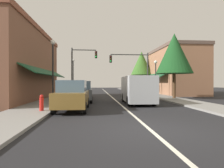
% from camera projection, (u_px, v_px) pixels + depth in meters
% --- Properties ---
extents(ground_plane, '(80.00, 80.00, 0.00)m').
position_uv_depth(ground_plane, '(110.00, 96.00, 24.69)').
color(ground_plane, black).
extents(sidewalk_left, '(2.60, 56.00, 0.12)m').
position_uv_depth(sidewalk_left, '(66.00, 95.00, 24.21)').
color(sidewalk_left, gray).
rests_on(sidewalk_left, ground).
extents(sidewalk_right, '(2.60, 56.00, 0.12)m').
position_uv_depth(sidewalk_right, '(153.00, 95.00, 25.16)').
color(sidewalk_right, gray).
rests_on(sidewalk_right, ground).
extents(lane_center_stripe, '(0.14, 52.00, 0.01)m').
position_uv_depth(lane_center_stripe, '(110.00, 96.00, 24.69)').
color(lane_center_stripe, silver).
rests_on(lane_center_stripe, ground).
extents(storefront_left_block, '(5.46, 14.20, 6.56)m').
position_uv_depth(storefront_left_block, '(19.00, 65.00, 17.92)').
color(storefront_left_block, brown).
rests_on(storefront_left_block, ground).
extents(storefront_right_block, '(6.32, 10.20, 6.49)m').
position_uv_depth(storefront_right_block, '(175.00, 71.00, 27.46)').
color(storefront_right_block, '#9E6B4C').
rests_on(storefront_right_block, ground).
extents(parked_car_nearest_left, '(1.83, 4.12, 1.77)m').
position_uv_depth(parked_car_nearest_left, '(73.00, 96.00, 11.42)').
color(parked_car_nearest_left, brown).
rests_on(parked_car_nearest_left, ground).
extents(parked_car_second_left, '(1.87, 4.14, 1.77)m').
position_uv_depth(parked_car_second_left, '(82.00, 92.00, 16.51)').
color(parked_car_second_left, '#4C5156').
rests_on(parked_car_second_left, ground).
extents(parked_car_third_left, '(1.80, 4.11, 1.77)m').
position_uv_depth(parked_car_third_left, '(84.00, 90.00, 21.31)').
color(parked_car_third_left, '#B7BABF').
rests_on(parked_car_third_left, ground).
extents(van_in_lane, '(2.11, 5.23, 2.12)m').
position_uv_depth(van_in_lane, '(137.00, 89.00, 15.21)').
color(van_in_lane, '#B2B7BC').
rests_on(van_in_lane, ground).
extents(traffic_signal_mast_arm, '(5.00, 0.50, 5.43)m').
position_uv_depth(traffic_signal_mast_arm, '(134.00, 66.00, 24.74)').
color(traffic_signal_mast_arm, '#333333').
rests_on(traffic_signal_mast_arm, ground).
extents(traffic_signal_left_corner, '(3.27, 0.50, 6.03)m').
position_uv_depth(traffic_signal_left_corner, '(80.00, 64.00, 24.69)').
color(traffic_signal_left_corner, '#333333').
rests_on(traffic_signal_left_corner, ground).
extents(street_lamp_left_near, '(0.36, 0.36, 4.78)m').
position_uv_depth(street_lamp_left_near, '(53.00, 61.00, 14.29)').
color(street_lamp_left_near, black).
rests_on(street_lamp_left_near, ground).
extents(street_lamp_right_mid, '(0.36, 0.36, 4.17)m').
position_uv_depth(street_lamp_right_mid, '(156.00, 72.00, 22.24)').
color(street_lamp_right_mid, black).
rests_on(street_lamp_right_mid, ground).
extents(street_lamp_left_far, '(0.36, 0.36, 5.16)m').
position_uv_depth(street_lamp_left_far, '(73.00, 71.00, 29.31)').
color(street_lamp_left_far, black).
rests_on(street_lamp_left_far, ground).
extents(tree_right_near, '(3.62, 3.62, 6.53)m').
position_uv_depth(tree_right_near, '(174.00, 54.00, 19.36)').
color(tree_right_near, '#4C331E').
rests_on(tree_right_near, ground).
extents(tree_right_far, '(3.44, 3.44, 6.70)m').
position_uv_depth(tree_right_far, '(142.00, 63.00, 31.75)').
color(tree_right_far, '#4C331E').
rests_on(tree_right_far, ground).
extents(fire_hydrant, '(0.22, 0.22, 0.87)m').
position_uv_depth(fire_hydrant, '(42.00, 103.00, 10.55)').
color(fire_hydrant, red).
rests_on(fire_hydrant, ground).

